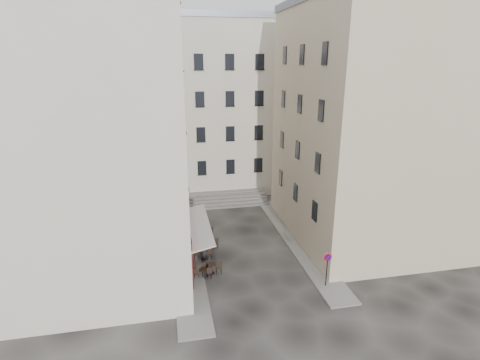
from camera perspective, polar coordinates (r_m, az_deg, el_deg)
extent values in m
plane|color=black|center=(27.79, 1.63, -12.72)|extent=(90.00, 90.00, 0.00)
cube|color=slate|center=(30.73, -8.41, -9.63)|extent=(2.00, 22.00, 0.12)
cube|color=slate|center=(31.45, 8.50, -8.97)|extent=(2.00, 18.00, 0.12)
cube|color=beige|center=(27.13, -22.10, 7.79)|extent=(12.00, 16.00, 20.00)
cube|color=tan|center=(31.65, 19.31, 7.49)|extent=(12.00, 14.00, 18.00)
cube|color=beige|center=(42.89, -5.39, 10.80)|extent=(18.00, 10.00, 18.00)
cube|color=slate|center=(42.81, -5.77, 23.25)|extent=(18.20, 10.20, 0.60)
cube|color=#43090D|center=(27.29, -8.02, -9.31)|extent=(0.25, 7.00, 3.50)
cube|color=black|center=(27.45, -7.91, -9.96)|extent=(0.06, 3.85, 2.00)
cube|color=silver|center=(26.82, -6.37, -6.90)|extent=(1.58, 7.30, 0.41)
cube|color=slate|center=(38.30, -2.36, -3.73)|extent=(9.00, 1.80, 0.20)
cube|color=slate|center=(38.64, -2.47, -3.22)|extent=(9.00, 1.80, 0.20)
cube|color=slate|center=(38.99, -2.58, -2.71)|extent=(9.00, 1.80, 0.20)
cube|color=slate|center=(39.34, -2.68, -2.22)|extent=(9.00, 1.80, 0.20)
cylinder|color=black|center=(26.25, -4.99, -13.61)|extent=(0.10, 0.10, 0.90)
sphere|color=black|center=(26.01, -5.02, -12.73)|extent=(0.12, 0.12, 0.12)
cylinder|color=black|center=(29.29, -5.79, -10.11)|extent=(0.10, 0.10, 0.90)
sphere|color=black|center=(29.07, -5.82, -9.29)|extent=(0.12, 0.12, 0.12)
cylinder|color=black|center=(32.42, -6.42, -7.27)|extent=(0.10, 0.10, 0.90)
sphere|color=black|center=(32.22, -6.45, -6.51)|extent=(0.12, 0.12, 0.12)
cylinder|color=black|center=(25.33, 13.07, -13.30)|extent=(0.06, 0.06, 2.42)
cylinder|color=#B20B0F|center=(24.85, 13.23, -11.38)|extent=(0.56, 0.04, 0.56)
cylinder|color=navy|center=(24.83, 13.26, -11.41)|extent=(0.41, 0.04, 0.41)
cube|color=#B20B0F|center=(24.81, 13.28, -11.44)|extent=(0.33, 0.03, 0.33)
cylinder|color=black|center=(26.25, -5.66, -14.62)|extent=(0.34, 0.34, 0.02)
cylinder|color=black|center=(26.08, -5.69, -14.05)|extent=(0.05, 0.05, 0.66)
cylinder|color=black|center=(25.93, -5.71, -13.48)|extent=(0.56, 0.56, 0.04)
cube|color=black|center=(26.09, -4.74, -13.88)|extent=(0.36, 0.36, 0.84)
cube|color=black|center=(26.11, -6.66, -13.93)|extent=(0.36, 0.36, 0.84)
cylinder|color=black|center=(26.69, -4.32, -13.97)|extent=(0.39, 0.39, 0.02)
cylinder|color=black|center=(26.50, -4.33, -13.31)|extent=(0.05, 0.05, 0.75)
cylinder|color=black|center=(26.33, -4.35, -12.67)|extent=(0.65, 0.65, 0.04)
cube|color=black|center=(26.53, -3.27, -13.12)|extent=(0.41, 0.41, 0.97)
cube|color=black|center=(26.52, -5.43, -13.18)|extent=(0.41, 0.41, 0.97)
cylinder|color=black|center=(28.46, -5.64, -11.85)|extent=(0.37, 0.37, 0.02)
cylinder|color=black|center=(28.29, -5.66, -11.25)|extent=(0.05, 0.05, 0.72)
cylinder|color=black|center=(28.13, -5.68, -10.66)|extent=(0.62, 0.62, 0.04)
cube|color=black|center=(28.31, -4.71, -11.08)|extent=(0.39, 0.39, 0.93)
cube|color=black|center=(28.33, -6.64, -11.13)|extent=(0.39, 0.39, 0.93)
cylinder|color=black|center=(29.84, -4.59, -10.34)|extent=(0.36, 0.36, 0.02)
cylinder|color=black|center=(29.69, -4.61, -9.77)|extent=(0.05, 0.05, 0.70)
cylinder|color=black|center=(29.54, -4.62, -9.22)|extent=(0.60, 0.60, 0.04)
cube|color=black|center=(29.71, -3.73, -9.62)|extent=(0.38, 0.38, 0.90)
cube|color=black|center=(29.71, -5.51, -9.66)|extent=(0.38, 0.38, 0.90)
cylinder|color=black|center=(31.82, -5.28, -8.49)|extent=(0.36, 0.36, 0.02)
cylinder|color=black|center=(31.68, -5.29, -7.95)|extent=(0.05, 0.05, 0.70)
cylinder|color=black|center=(31.54, -5.31, -7.42)|extent=(0.60, 0.60, 0.04)
cube|color=black|center=(31.70, -4.48, -7.81)|extent=(0.38, 0.38, 0.91)
cube|color=black|center=(31.71, -6.14, -7.85)|extent=(0.38, 0.38, 0.91)
imported|color=#232328|center=(28.00, -5.43, -10.70)|extent=(0.68, 0.61, 1.57)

